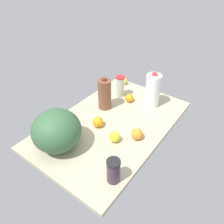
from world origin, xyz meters
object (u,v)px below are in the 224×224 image
at_px(milk_jug, 153,91).
at_px(shaker_bottle, 113,171).
at_px(chocolate_milk_jug, 105,94).
at_px(orange_by_jug, 98,122).
at_px(watermelon, 57,131).
at_px(orange_beside_bowl, 129,98).
at_px(lemon_far_back, 115,137).
at_px(tumbler_cup, 120,86).
at_px(lemon_near_front, 124,81).
at_px(orange_loose, 137,134).

relative_size(milk_jug, shaker_bottle, 1.89).
height_order(chocolate_milk_jug, orange_by_jug, chocolate_milk_jug).
height_order(watermelon, shaker_bottle, watermelon).
bearing_deg(orange_beside_bowl, orange_by_jug, -1.24).
bearing_deg(chocolate_milk_jug, lemon_far_back, 47.36).
height_order(watermelon, milk_jug, milk_jug).
bearing_deg(chocolate_milk_jug, milk_jug, 131.06).
xyz_separation_m(tumbler_cup, watermelon, (0.74, 0.03, 0.04)).
xyz_separation_m(shaker_bottle, orange_beside_bowl, (-0.71, -0.35, -0.04)).
bearing_deg(watermelon, tumbler_cup, -177.70).
bearing_deg(lemon_far_back, watermelon, -46.52).
bearing_deg(orange_by_jug, lemon_near_front, -163.03).
height_order(watermelon, lemon_near_front, watermelon).
height_order(orange_loose, orange_by_jug, orange_loose).
bearing_deg(lemon_near_front, chocolate_milk_jug, 11.65).
xyz_separation_m(shaker_bottle, lemon_far_back, (-0.25, -0.18, -0.04)).
height_order(milk_jug, orange_beside_bowl, milk_jug).
distance_m(chocolate_milk_jug, lemon_far_back, 0.41).
distance_m(watermelon, milk_jug, 0.82).
bearing_deg(milk_jug, watermelon, -18.49).
relative_size(tumbler_cup, orange_by_jug, 2.43).
height_order(tumbler_cup, orange_beside_bowl, tumbler_cup).
xyz_separation_m(orange_by_jug, lemon_far_back, (0.05, 0.19, -0.00)).
relative_size(lemon_near_front, orange_by_jug, 0.79).
distance_m(watermelon, orange_beside_bowl, 0.72).
bearing_deg(watermelon, milk_jug, 161.51).
bearing_deg(milk_jug, shaker_bottle, 13.17).
bearing_deg(chocolate_milk_jug, orange_beside_bowl, 148.16).
bearing_deg(orange_by_jug, tumbler_cup, -166.06).
bearing_deg(milk_jug, lemon_near_front, -112.63).
bearing_deg(lemon_near_front, orange_beside_bowl, 42.35).
bearing_deg(watermelon, shaker_bottle, 89.74).
relative_size(tumbler_cup, shaker_bottle, 1.22).
relative_size(tumbler_cup, orange_loose, 2.39).
bearing_deg(lemon_far_back, chocolate_milk_jug, -132.64).
relative_size(tumbler_cup, lemon_far_back, 2.56).
bearing_deg(orange_loose, watermelon, -45.80).
distance_m(tumbler_cup, shaker_bottle, 0.88).
xyz_separation_m(tumbler_cup, orange_by_jug, (0.43, 0.11, -0.06)).
bearing_deg(orange_loose, lemon_far_back, -44.10).
xyz_separation_m(tumbler_cup, lemon_near_front, (-0.19, -0.08, -0.06)).
xyz_separation_m(watermelon, orange_beside_bowl, (-0.71, 0.09, -0.10)).
bearing_deg(lemon_far_back, orange_by_jug, -105.39).
relative_size(milk_jug, orange_by_jug, 3.75).
bearing_deg(chocolate_milk_jug, orange_by_jug, 26.01).
xyz_separation_m(watermelon, lemon_near_front, (-0.93, -0.11, -0.10)).
bearing_deg(lemon_far_back, lemon_near_front, -150.81).
bearing_deg(orange_beside_bowl, watermelon, -6.97).
bearing_deg(milk_jug, orange_loose, 15.38).
distance_m(watermelon, orange_loose, 0.53).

